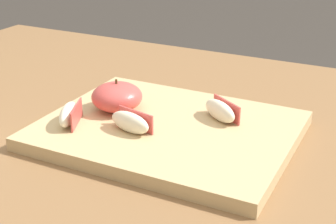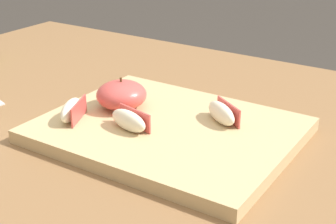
# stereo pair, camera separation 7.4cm
# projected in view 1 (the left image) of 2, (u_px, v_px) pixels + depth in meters

# --- Properties ---
(dining_table) EXTENTS (1.46, 0.84, 0.72)m
(dining_table) POSITION_uv_depth(u_px,v_px,m) (192.00, 182.00, 0.81)
(dining_table) COLOR brown
(dining_table) RESTS_ON ground_plane
(cutting_board) EXTENTS (0.37, 0.29, 0.02)m
(cutting_board) POSITION_uv_depth(u_px,v_px,m) (168.00, 130.00, 0.76)
(cutting_board) COLOR tan
(cutting_board) RESTS_ON dining_table
(apple_half_skin_up) EXTENTS (0.08, 0.08, 0.05)m
(apple_half_skin_up) POSITION_uv_depth(u_px,v_px,m) (117.00, 97.00, 0.79)
(apple_half_skin_up) COLOR #D14C47
(apple_half_skin_up) RESTS_ON cutting_board
(apple_wedge_middle) EXTENTS (0.05, 0.07, 0.03)m
(apple_wedge_middle) POSITION_uv_depth(u_px,v_px,m) (69.00, 114.00, 0.75)
(apple_wedge_middle) COLOR #F4EACC
(apple_wedge_middle) RESTS_ON cutting_board
(apple_wedge_right) EXTENTS (0.07, 0.04, 0.03)m
(apple_wedge_right) POSITION_uv_depth(u_px,v_px,m) (131.00, 122.00, 0.72)
(apple_wedge_right) COLOR #F4EACC
(apple_wedge_right) RESTS_ON cutting_board
(apple_wedge_front) EXTENTS (0.07, 0.06, 0.03)m
(apple_wedge_front) POSITION_uv_depth(u_px,v_px,m) (220.00, 111.00, 0.76)
(apple_wedge_front) COLOR #F4EACC
(apple_wedge_front) RESTS_ON cutting_board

